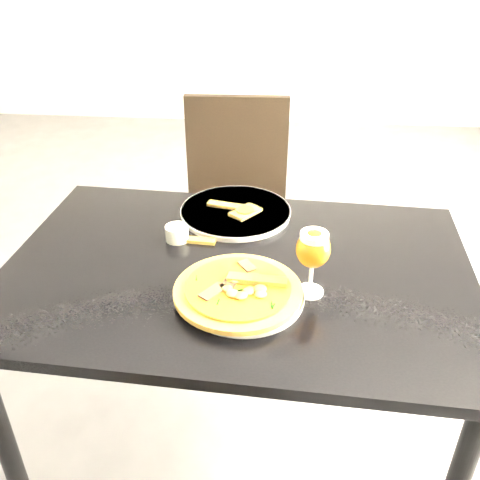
# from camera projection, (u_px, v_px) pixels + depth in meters

# --- Properties ---
(ground) EXTENTS (6.00, 6.00, 0.00)m
(ground) POSITION_uv_depth(u_px,v_px,m) (206.00, 376.00, 2.07)
(ground) COLOR #555457
(ground) RESTS_ON ground
(dining_table) EXTENTS (1.24, 0.87, 0.75)m
(dining_table) POSITION_uv_depth(u_px,v_px,m) (237.00, 294.00, 1.42)
(dining_table) COLOR black
(dining_table) RESTS_ON ground
(chair_far) EXTENTS (0.44, 0.44, 0.93)m
(chair_far) POSITION_uv_depth(u_px,v_px,m) (235.00, 208.00, 2.16)
(chair_far) COLOR black
(chair_far) RESTS_ON ground
(plate_main) EXTENTS (0.33, 0.33, 0.02)m
(plate_main) POSITION_uv_depth(u_px,v_px,m) (243.00, 296.00, 1.26)
(plate_main) COLOR silver
(plate_main) RESTS_ON dining_table
(pizza) EXTENTS (0.30, 0.30, 0.03)m
(pizza) POSITION_uv_depth(u_px,v_px,m) (239.00, 290.00, 1.25)
(pizza) COLOR #926223
(pizza) RESTS_ON plate_main
(plate_second) EXTENTS (0.37, 0.37, 0.02)m
(plate_second) POSITION_uv_depth(u_px,v_px,m) (236.00, 212.00, 1.61)
(plate_second) COLOR silver
(plate_second) RESTS_ON dining_table
(crust_scraps) EXTENTS (0.17, 0.12, 0.01)m
(crust_scraps) POSITION_uv_depth(u_px,v_px,m) (239.00, 209.00, 1.59)
(crust_scraps) COLOR #926223
(crust_scraps) RESTS_ON plate_second
(loose_crust) EXTENTS (0.11, 0.03, 0.01)m
(loose_crust) POSITION_uv_depth(u_px,v_px,m) (195.00, 240.00, 1.48)
(loose_crust) COLOR #926223
(loose_crust) RESTS_ON dining_table
(sauce_cup) EXTENTS (0.06, 0.06, 0.04)m
(sauce_cup) POSITION_uv_depth(u_px,v_px,m) (177.00, 232.00, 1.48)
(sauce_cup) COLOR beige
(sauce_cup) RESTS_ON dining_table
(beer_glass) EXTENTS (0.08, 0.08, 0.17)m
(beer_glass) POSITION_uv_depth(u_px,v_px,m) (313.00, 249.00, 1.22)
(beer_glass) COLOR silver
(beer_glass) RESTS_ON dining_table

